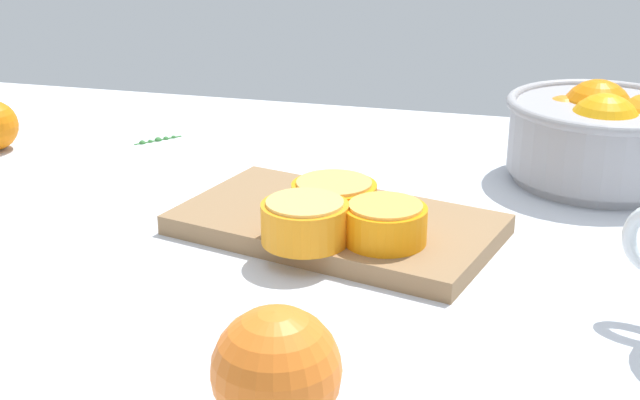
% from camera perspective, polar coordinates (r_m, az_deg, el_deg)
% --- Properties ---
extents(ground_plane, '(1.49, 0.98, 0.03)m').
position_cam_1_polar(ground_plane, '(0.89, -1.51, -3.01)').
color(ground_plane, silver).
extents(fruit_bowl, '(0.22, 0.22, 0.11)m').
position_cam_1_polar(fruit_bowl, '(1.06, 17.81, 4.11)').
color(fruit_bowl, '#99999E').
rests_on(fruit_bowl, ground_plane).
extents(cutting_board, '(0.34, 0.25, 0.02)m').
position_cam_1_polar(cutting_board, '(0.88, 1.09, -1.60)').
color(cutting_board, olive).
rests_on(cutting_board, ground_plane).
extents(orange_half_0, '(0.08, 0.08, 0.04)m').
position_cam_1_polar(orange_half_0, '(0.87, 0.97, 0.07)').
color(orange_half_0, orange).
rests_on(orange_half_0, cutting_board).
extents(orange_half_1, '(0.08, 0.08, 0.04)m').
position_cam_1_polar(orange_half_1, '(0.81, 4.23, -1.51)').
color(orange_half_1, orange).
rests_on(orange_half_1, cutting_board).
extents(orange_half_2, '(0.08, 0.08, 0.04)m').
position_cam_1_polar(orange_half_2, '(0.81, -0.99, -1.41)').
color(orange_half_2, orange).
rests_on(orange_half_2, cutting_board).
extents(loose_orange_1, '(0.09, 0.09, 0.09)m').
position_cam_1_polar(loose_orange_1, '(0.58, -2.84, -10.98)').
color(loose_orange_1, orange).
rests_on(loose_orange_1, ground_plane).
extents(herb_sprig_0, '(0.05, 0.05, 0.01)m').
position_cam_1_polar(herb_sprig_0, '(1.20, -10.54, 3.90)').
color(herb_sprig_0, '#337233').
rests_on(herb_sprig_0, ground_plane).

